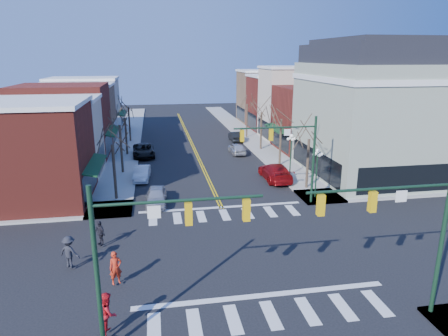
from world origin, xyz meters
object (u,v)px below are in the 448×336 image
lamppost_midblock (291,148)px  car_right_far (236,136)px  car_left_mid (142,173)px  car_left_far (144,150)px  pedestrian_dark_b (69,252)px  car_right_mid (237,148)px  victorian_corner (375,109)px  lamppost_corner (317,165)px  car_left_near (156,196)px  pedestrian_red_a (116,268)px  pedestrian_red_b (108,313)px  car_right_near (275,172)px  pedestrian_dark_a (100,233)px

lamppost_midblock → car_right_far: 18.02m
lamppost_midblock → car_left_mid: lamppost_midblock is taller
car_left_far → pedestrian_dark_b: (-3.60, -26.13, 0.34)m
car_right_mid → pedestrian_dark_b: pedestrian_dark_b is taller
victorian_corner → car_left_mid: (-22.90, 1.89, -5.99)m
car_left_mid → victorian_corner: bearing=-0.8°
lamppost_corner → car_left_near: (-13.29, 0.86, -2.27)m
lamppost_midblock → car_left_far: size_ratio=0.80×
car_left_near → car_right_far: bearing=67.0°
car_left_near → pedestrian_red_a: 11.98m
pedestrian_red_b → pedestrian_dark_b: pedestrian_red_b is taller
victorian_corner → pedestrian_red_b: size_ratio=7.33×
car_right_far → pedestrian_red_a: bearing=69.0°
car_right_near → pedestrian_dark_a: size_ratio=3.49×
victorian_corner → lamppost_corner: 10.89m
car_left_mid → pedestrian_red_a: bearing=-88.8°
car_right_far → pedestrian_red_b: 41.43m
car_left_near → pedestrian_red_b: 15.87m
car_right_mid → pedestrian_red_b: size_ratio=2.09×
car_left_near → car_right_far: (11.39, 23.41, 0.01)m
car_right_near → pedestrian_red_b: bearing=56.4°
car_right_mid → pedestrian_red_a: size_ratio=2.26×
pedestrian_dark_b → car_left_mid: bearing=-75.9°
lamppost_midblock → pedestrian_dark_b: lamppost_midblock is taller
car_left_far → pedestrian_dark_a: 23.66m
pedestrian_red_a → pedestrian_dark_a: size_ratio=1.12×
car_right_near → pedestrian_red_b: size_ratio=2.90×
victorian_corner → pedestrian_red_b: (-23.80, -20.85, -5.54)m
victorian_corner → car_right_far: victorian_corner is taller
car_right_mid → pedestrian_dark_a: (-13.57, -22.92, 0.26)m
car_left_far → pedestrian_red_a: size_ratio=2.99×
lamppost_corner → car_left_far: size_ratio=0.80×
car_right_far → victorian_corner: bearing=119.3°
car_left_far → car_left_mid: bearing=-92.5°
lamppost_midblock → car_left_near: 14.61m
car_right_far → car_left_near: bearing=64.2°
pedestrian_red_a → pedestrian_dark_b: (-2.70, 2.20, 0.03)m
victorian_corner → pedestrian_red_a: 29.73m
car_left_mid → pedestrian_dark_a: pedestrian_dark_a is taller
car_right_far → pedestrian_dark_a: size_ratio=2.64×
lamppost_midblock → pedestrian_dark_a: size_ratio=2.69×
lamppost_corner → pedestrian_red_b: bearing=-136.2°
car_left_mid → pedestrian_red_a: 18.82m
car_left_near → car_left_far: car_left_far is taller
car_left_near → pedestrian_dark_b: pedestrian_dark_b is taller
victorian_corner → car_right_far: 21.76m
pedestrian_dark_b → victorian_corner: bearing=-124.6°
car_right_far → car_left_mid: bearing=52.4°
victorian_corner → lamppost_corner: bearing=-144.1°
car_left_far → pedestrian_red_b: bearing=-94.1°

